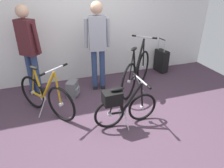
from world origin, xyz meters
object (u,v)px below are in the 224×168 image
folding_bike_foreground (122,105)px  visitor_browsing (29,46)px  visitor_near_wall (97,42)px  display_bike_right (137,72)px  backpack_on_floor (73,89)px  rolling_suitcase (161,61)px  display_bike_left (46,96)px

folding_bike_foreground → visitor_browsing: 2.05m
visitor_near_wall → visitor_browsing: size_ratio=1.02×
display_bike_right → backpack_on_floor: bearing=173.4°
visitor_browsing → backpack_on_floor: 1.12m
folding_bike_foreground → rolling_suitcase: (1.70, 1.70, -0.08)m
folding_bike_foreground → display_bike_right: display_bike_right is taller
display_bike_right → backpack_on_floor: (-1.30, 0.15, -0.24)m
visitor_near_wall → display_bike_right: bearing=-21.6°
backpack_on_floor → rolling_suitcase: bearing=12.8°
folding_bike_foreground → visitor_browsing: size_ratio=0.61×
display_bike_right → backpack_on_floor: display_bike_right is taller
backpack_on_floor → display_bike_right: bearing=-6.6°
folding_bike_foreground → display_bike_right: 1.25m
visitor_browsing → display_bike_right: bearing=-13.2°
visitor_near_wall → backpack_on_floor: 1.04m
display_bike_right → visitor_near_wall: (-0.73, 0.29, 0.61)m
rolling_suitcase → backpack_on_floor: rolling_suitcase is taller
visitor_browsing → visitor_near_wall: bearing=-8.0°
display_bike_right → rolling_suitcase: 1.20m
display_bike_left → display_bike_right: display_bike_right is taller
display_bike_left → rolling_suitcase: 2.97m
display_bike_left → rolling_suitcase: display_bike_left is taller
visitor_near_wall → folding_bike_foreground: bearing=-89.6°
display_bike_left → visitor_near_wall: bearing=29.8°
rolling_suitcase → backpack_on_floor: (-2.29, -0.52, -0.13)m
display_bike_left → visitor_near_wall: 1.41m
folding_bike_foreground → rolling_suitcase: 2.41m
display_bike_right → visitor_browsing: visitor_browsing is taller
folding_bike_foreground → display_bike_left: bearing=147.4°
display_bike_right → rolling_suitcase: display_bike_right is taller
folding_bike_foreground → rolling_suitcase: rolling_suitcase is taller
visitor_near_wall → backpack_on_floor: (-0.57, -0.14, -0.86)m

